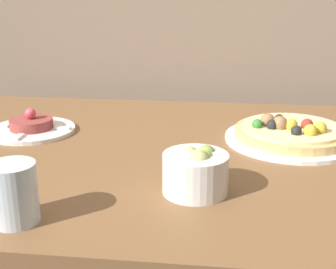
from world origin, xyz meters
name	(u,v)px	position (x,y,z in m)	size (l,w,h in m)	color
dining_table	(177,185)	(0.00, 0.45, 0.64)	(1.30, 0.90, 0.72)	brown
pizza_plate	(292,134)	(0.27, 0.54, 0.74)	(0.32, 0.32, 0.07)	white
tartare_plate	(32,127)	(-0.38, 0.54, 0.74)	(0.22, 0.22, 0.06)	white
small_bowl	(196,171)	(0.06, 0.23, 0.76)	(0.12, 0.12, 0.09)	white
drinking_glass	(14,193)	(-0.22, 0.09, 0.77)	(0.08, 0.08, 0.10)	silver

